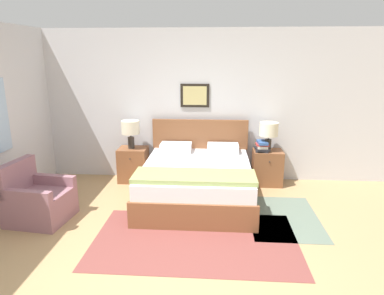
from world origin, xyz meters
name	(u,v)px	position (x,y,z in m)	size (l,w,h in m)	color
ground_plane	(171,274)	(0.00, 0.00, 0.00)	(16.00, 16.00, 0.00)	tan
wall_back	(191,106)	(0.00, 2.92, 1.30)	(7.49, 0.09, 2.60)	silver
area_rug_main	(195,240)	(0.21, 0.67, 0.00)	(2.44, 1.47, 0.01)	brown
area_rug_bedside	(283,217)	(1.38, 1.36, 0.00)	(0.93, 1.38, 0.01)	slate
bed	(197,180)	(0.16, 1.88, 0.31)	(1.66, 1.94, 1.08)	brown
armchair	(37,201)	(-1.93, 1.06, 0.28)	(0.80, 0.76, 0.81)	#8E606B
nightstand_near_window	(133,164)	(-1.00, 2.63, 0.30)	(0.49, 0.43, 0.60)	brown
nightstand_by_door	(267,167)	(1.32, 2.63, 0.30)	(0.49, 0.43, 0.60)	brown
table_lamp_near_window	(131,129)	(-1.02, 2.62, 0.94)	(0.31, 0.31, 0.49)	#2D2823
table_lamp_by_door	(269,131)	(1.31, 2.62, 0.94)	(0.31, 0.31, 0.49)	#2D2823
book_thick_bottom	(262,150)	(1.21, 2.59, 0.61)	(0.24, 0.26, 0.03)	#232328
book_hardcover_middle	(262,149)	(1.21, 2.59, 0.64)	(0.25, 0.28, 0.04)	#232328
book_novel_upper	(262,146)	(1.21, 2.59, 0.68)	(0.17, 0.24, 0.04)	silver
book_slim_near_top	(262,144)	(1.21, 2.59, 0.71)	(0.21, 0.21, 0.03)	#B7332D
book_paperback_top	(262,142)	(1.21, 2.59, 0.75)	(0.17, 0.28, 0.04)	#335693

